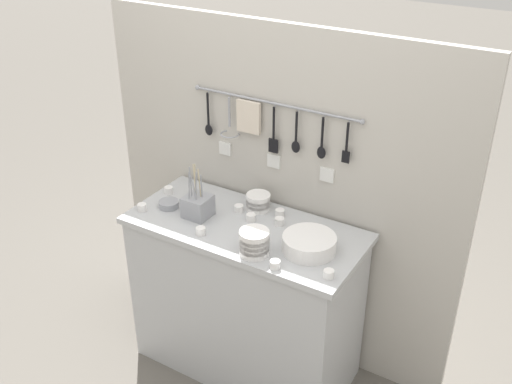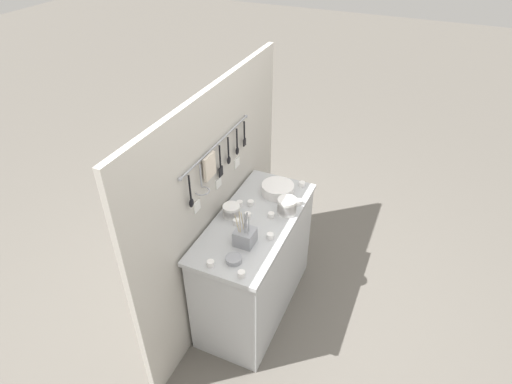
# 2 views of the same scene
# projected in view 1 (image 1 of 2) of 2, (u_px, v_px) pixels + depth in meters

# --- Properties ---
(ground_plane) EXTENTS (20.00, 20.00, 0.00)m
(ground_plane) POSITION_uv_depth(u_px,v_px,m) (246.00, 362.00, 3.28)
(ground_plane) COLOR #666059
(counter) EXTENTS (1.15, 0.53, 0.88)m
(counter) POSITION_uv_depth(u_px,v_px,m) (246.00, 298.00, 3.07)
(counter) COLOR #B7BABC
(counter) RESTS_ON ground
(back_wall) EXTENTS (1.95, 0.11, 1.79)m
(back_wall) POSITION_uv_depth(u_px,v_px,m) (276.00, 196.00, 3.07)
(back_wall) COLOR #BCB7AD
(back_wall) RESTS_ON ground
(bowl_stack_nested_right) EXTENTS (0.13, 0.13, 0.12)m
(bowl_stack_nested_right) POSITION_uv_depth(u_px,v_px,m) (254.00, 243.00, 2.63)
(bowl_stack_nested_right) COLOR white
(bowl_stack_nested_right) RESTS_ON counter
(bowl_stack_wide_centre) EXTENTS (0.12, 0.12, 0.08)m
(bowl_stack_wide_centre) POSITION_uv_depth(u_px,v_px,m) (258.00, 202.00, 2.97)
(bowl_stack_wide_centre) COLOR white
(bowl_stack_wide_centre) RESTS_ON counter
(plate_stack) EXTENTS (0.24, 0.24, 0.07)m
(plate_stack) POSITION_uv_depth(u_px,v_px,m) (309.00, 244.00, 2.66)
(plate_stack) COLOR white
(plate_stack) RESTS_ON counter
(steel_mixing_bowl) EXTENTS (0.10, 0.10, 0.03)m
(steel_mixing_bowl) POSITION_uv_depth(u_px,v_px,m) (169.00, 204.00, 3.01)
(steel_mixing_bowl) COLOR #93969E
(steel_mixing_bowl) RESTS_ON counter
(cutlery_caddy) EXTENTS (0.12, 0.12, 0.27)m
(cutlery_caddy) POSITION_uv_depth(u_px,v_px,m) (198.00, 206.00, 2.91)
(cutlery_caddy) COLOR #93969E
(cutlery_caddy) RESTS_ON counter
(cup_front_right) EXTENTS (0.05, 0.05, 0.04)m
(cup_front_right) POSITION_uv_depth(u_px,v_px,m) (280.00, 213.00, 2.93)
(cup_front_right) COLOR white
(cup_front_right) RESTS_ON counter
(cup_back_left) EXTENTS (0.05, 0.05, 0.04)m
(cup_back_left) POSITION_uv_depth(u_px,v_px,m) (201.00, 231.00, 2.78)
(cup_back_left) COLOR white
(cup_back_left) RESTS_ON counter
(cup_by_caddy) EXTENTS (0.05, 0.05, 0.04)m
(cup_by_caddy) POSITION_uv_depth(u_px,v_px,m) (275.00, 264.00, 2.55)
(cup_by_caddy) COLOR white
(cup_by_caddy) RESTS_ON counter
(cup_edge_near) EXTENTS (0.05, 0.05, 0.04)m
(cup_edge_near) POSITION_uv_depth(u_px,v_px,m) (247.00, 236.00, 2.75)
(cup_edge_near) COLOR white
(cup_edge_near) RESTS_ON counter
(cup_mid_row) EXTENTS (0.05, 0.05, 0.04)m
(cup_mid_row) POSITION_uv_depth(u_px,v_px,m) (280.00, 221.00, 2.86)
(cup_mid_row) COLOR white
(cup_mid_row) RESTS_ON counter
(cup_centre) EXTENTS (0.05, 0.05, 0.04)m
(cup_centre) POSITION_uv_depth(u_px,v_px,m) (251.00, 218.00, 2.89)
(cup_centre) COLOR white
(cup_centre) RESTS_ON counter
(cup_edge_far) EXTENTS (0.05, 0.05, 0.04)m
(cup_edge_far) POSITION_uv_depth(u_px,v_px,m) (169.00, 190.00, 3.13)
(cup_edge_far) COLOR white
(cup_edge_far) RESTS_ON counter
(cup_back_right) EXTENTS (0.05, 0.05, 0.04)m
(cup_back_right) POSITION_uv_depth(u_px,v_px,m) (142.00, 207.00, 2.97)
(cup_back_right) COLOR white
(cup_back_right) RESTS_ON counter
(cup_beside_plates) EXTENTS (0.05, 0.05, 0.04)m
(cup_beside_plates) POSITION_uv_depth(u_px,v_px,m) (329.00, 274.00, 2.49)
(cup_beside_plates) COLOR white
(cup_beside_plates) RESTS_ON counter
(cup_front_left) EXTENTS (0.05, 0.05, 0.04)m
(cup_front_left) POSITION_uv_depth(u_px,v_px,m) (239.00, 209.00, 2.96)
(cup_front_left) COLOR white
(cup_front_left) RESTS_ON counter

